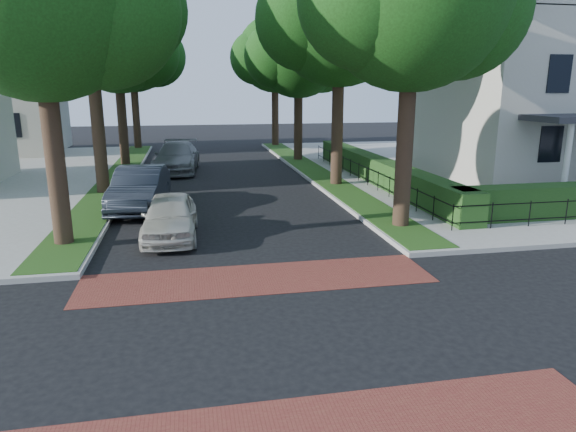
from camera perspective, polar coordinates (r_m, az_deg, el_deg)
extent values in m
plane|color=black|center=(10.45, -0.89, -13.22)|extent=(120.00, 120.00, 0.00)
cube|color=gray|center=(35.49, 25.75, 5.08)|extent=(30.00, 30.00, 0.15)
cube|color=maroon|center=(13.33, -3.33, -6.97)|extent=(9.00, 2.20, 0.01)
cube|color=#244112|center=(29.46, 2.93, 5.05)|extent=(1.60, 29.80, 0.02)
cube|color=#244112|center=(28.87, -18.43, 4.15)|extent=(1.60, 29.80, 0.02)
cylinder|color=black|center=(17.66, 13.00, 10.61)|extent=(0.56, 0.56, 7.35)
sphere|color=#15340E|center=(18.82, 18.33, 21.13)|extent=(4.65, 4.65, 4.65)
cylinder|color=black|center=(25.18, 5.55, 12.24)|extent=(0.56, 0.56, 7.70)
sphere|color=#15340E|center=(25.38, 5.79, 21.47)|extent=(6.60, 6.60, 6.60)
sphere|color=#15340E|center=(26.18, 9.62, 20.24)|extent=(4.95, 4.95, 4.95)
sphere|color=#15340E|center=(24.73, 1.98, 21.02)|extent=(4.62, 4.62, 4.62)
sphere|color=#15340E|center=(27.04, 4.96, 22.09)|extent=(4.29, 4.29, 4.29)
cylinder|color=black|center=(33.92, 1.15, 11.89)|extent=(0.56, 0.56, 6.65)
sphere|color=#15340E|center=(33.96, 1.18, 17.82)|extent=(5.80, 5.80, 5.80)
sphere|color=#15340E|center=(34.60, 3.77, 17.06)|extent=(4.35, 4.35, 4.35)
sphere|color=#15340E|center=(33.48, -1.29, 17.36)|extent=(4.06, 4.06, 4.06)
sphere|color=#15340E|center=(35.43, 0.83, 18.48)|extent=(3.77, 3.77, 3.77)
cylinder|color=black|center=(42.75, -1.44, 12.58)|extent=(0.56, 0.56, 7.00)
sphere|color=#15340E|center=(42.81, -1.47, 17.54)|extent=(6.00, 6.00, 6.00)
sphere|color=#15340E|center=(43.39, 0.71, 16.97)|extent=(4.50, 4.50, 4.50)
sphere|color=#15340E|center=(42.37, -3.52, 17.15)|extent=(4.20, 4.20, 4.20)
sphere|color=#15340E|center=(44.34, -1.68, 18.07)|extent=(3.90, 3.90, 3.90)
cylinder|color=black|center=(16.64, -24.79, 8.89)|extent=(0.56, 0.56, 7.00)
sphere|color=#15340E|center=(16.73, -19.92, 20.73)|extent=(4.50, 4.50, 4.50)
cylinder|color=black|center=(24.46, -20.58, 11.79)|extent=(0.56, 0.56, 8.05)
sphere|color=#15340E|center=(24.74, -16.99, 21.06)|extent=(4.80, 4.80, 4.80)
sphere|color=#15340E|center=(24.78, -25.39, 20.58)|extent=(4.48, 4.48, 4.48)
cylinder|color=black|center=(33.39, -18.03, 11.36)|extent=(0.56, 0.56, 6.86)
sphere|color=#15340E|center=(33.45, -18.52, 17.56)|extent=(5.60, 5.60, 5.60)
sphere|color=#15340E|center=(33.58, -15.68, 17.05)|extent=(4.20, 4.20, 4.20)
sphere|color=#15340E|center=(33.43, -21.01, 16.85)|extent=(3.92, 3.92, 3.92)
sphere|color=#15340E|center=(34.87, -18.13, 18.25)|extent=(3.64, 3.64, 3.64)
cylinder|color=black|center=(42.33, -16.63, 12.09)|extent=(0.56, 0.56, 7.14)
sphere|color=#15340E|center=(42.40, -17.01, 17.19)|extent=(6.20, 6.20, 6.20)
sphere|color=#15340E|center=(42.56, -14.55, 16.79)|extent=(4.65, 4.65, 4.65)
sphere|color=#15340E|center=(42.36, -19.18, 16.62)|extent=(4.34, 4.34, 4.34)
sphere|color=#15340E|center=(43.97, -16.72, 17.73)|extent=(4.03, 4.03, 4.03)
cube|color=#1C3C14|center=(26.19, 10.02, 5.02)|extent=(1.00, 18.00, 1.20)
cube|color=beige|center=(31.59, 26.83, 11.47)|extent=(12.00, 10.00, 8.00)
cylinder|color=white|center=(23.53, 28.60, 5.58)|extent=(0.24, 0.24, 3.00)
cube|color=maroon|center=(41.25, -28.11, 17.66)|extent=(0.80, 0.80, 3.64)
imported|color=beige|center=(17.10, -12.97, -0.04)|extent=(1.84, 4.28, 1.44)
imported|color=#1D222B|center=(21.41, -16.14, 2.94)|extent=(2.26, 5.30, 1.70)
imported|color=slate|center=(30.69, -12.26, 6.41)|extent=(2.87, 6.02, 1.69)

